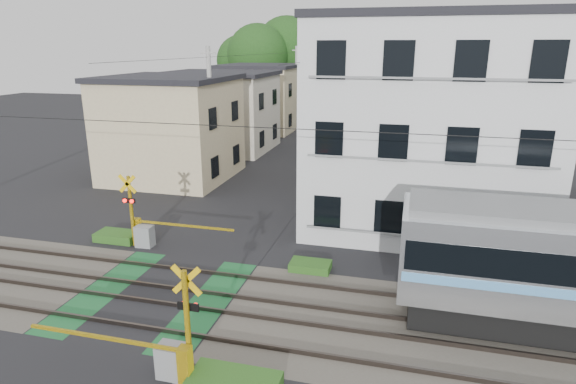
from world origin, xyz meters
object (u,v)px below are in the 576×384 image
(crossing_signal_far, at_px, (143,230))
(pedestrian, at_px, (328,125))
(apartment_block, at_px, (426,124))
(crossing_signal_near, at_px, (173,354))

(crossing_signal_far, bearing_deg, pedestrian, 84.24)
(apartment_block, bearing_deg, crossing_signal_near, -114.22)
(crossing_signal_near, xyz_separation_m, crossing_signal_far, (-5.17, 7.31, 0.00))
(pedestrian, bearing_deg, crossing_signal_far, 81.01)
(apartment_block, bearing_deg, pedestrian, 110.62)
(crossing_signal_far, relative_size, apartment_block, 0.46)
(apartment_block, bearing_deg, crossing_signal_far, -152.22)
(crossing_signal_far, relative_size, pedestrian, 2.59)
(crossing_signal_near, relative_size, pedestrian, 2.59)
(apartment_block, relative_size, pedestrian, 5.59)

